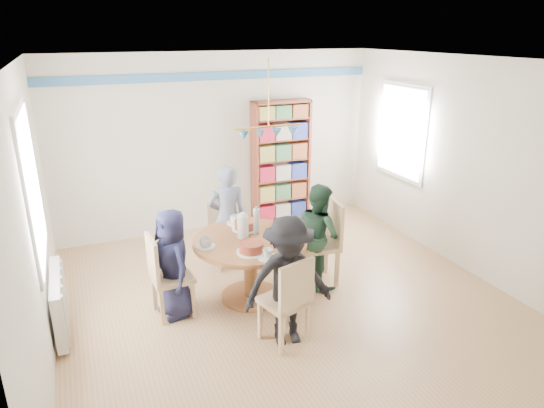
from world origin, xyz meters
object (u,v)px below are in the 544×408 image
chair_far (224,229)px  chair_near (289,298)px  radiator (59,302)px  dining_table (250,255)px  chair_left (164,273)px  bookshelf (281,163)px  person_right (319,235)px  chair_right (325,238)px  person_left (173,264)px  person_near (288,282)px  person_far (228,218)px

chair_far → chair_near: bearing=-89.1°
radiator → chair_near: size_ratio=1.05×
dining_table → chair_left: size_ratio=1.37×
chair_left → bookshelf: bookshelf is taller
chair_near → person_right: size_ratio=0.74×
radiator → bookshelf: size_ratio=0.51×
chair_right → person_left: person_left is taller
person_near → chair_near: bearing=-93.6°
dining_table → chair_far: (0.00, 1.00, -0.07)m
chair_left → chair_far: chair_left is taller
chair_right → person_far: bearing=139.7°
chair_left → person_far: size_ratio=0.68×
dining_table → chair_right: (0.99, 0.04, 0.02)m
person_near → person_left: bearing=142.0°
chair_left → bookshelf: bearing=42.9°
dining_table → bookshelf: 2.58m
person_far → person_left: bearing=50.7°
radiator → dining_table: (2.05, -0.12, 0.21)m
chair_far → person_near: bearing=-88.8°
chair_right → person_left: size_ratio=0.86×
chair_right → person_near: bearing=-134.1°
person_near → chair_far: bearing=98.7°
chair_left → chair_near: bearing=-44.0°
dining_table → person_near: bearing=-87.3°
chair_far → bookshelf: bookshelf is taller
radiator → chair_left: (1.07, -0.12, 0.17)m
radiator → person_left: bearing=-5.6°
radiator → person_near: bearing=-26.8°
dining_table → chair_far: size_ratio=1.46×
chair_near → bookshelf: 3.43m
chair_far → bookshelf: size_ratio=0.45×
radiator → chair_near: 2.37m
dining_table → chair_left: (-0.99, 0.01, -0.03)m
radiator → person_far: size_ratio=0.72×
chair_far → bookshelf: bearing=41.0°
chair_left → chair_far: bearing=45.2°
chair_far → person_right: size_ratio=0.69×
dining_table → person_far: size_ratio=0.93×
chair_far → person_near: (0.04, -1.94, 0.19)m
bookshelf → person_far: bearing=-135.6°
chair_far → person_left: bearing=-131.7°
dining_table → person_right: 0.89m
chair_right → chair_near: chair_right is taller
chair_near → dining_table: bearing=92.0°
person_right → person_far: bearing=39.6°
person_near → bookshelf: bookshelf is taller
chair_far → bookshelf: (1.33, 1.16, 0.48)m
person_right → radiator: bearing=81.5°
chair_left → person_right: 1.88m
radiator → chair_right: bearing=-1.6°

